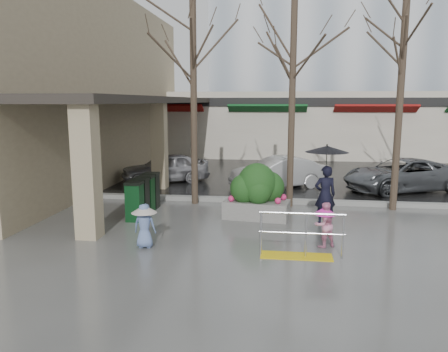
% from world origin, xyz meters
% --- Properties ---
extents(ground, '(120.00, 120.00, 0.00)m').
position_xyz_m(ground, '(0.00, 0.00, 0.00)').
color(ground, '#51514F').
rests_on(ground, ground).
extents(street_asphalt, '(120.00, 36.00, 0.01)m').
position_xyz_m(street_asphalt, '(0.00, 22.00, 0.01)').
color(street_asphalt, black).
rests_on(street_asphalt, ground).
extents(curb, '(120.00, 0.30, 0.15)m').
position_xyz_m(curb, '(0.00, 4.00, 0.07)').
color(curb, gray).
rests_on(curb, ground).
extents(near_building, '(6.00, 18.00, 8.00)m').
position_xyz_m(near_building, '(-9.00, 8.00, 4.00)').
color(near_building, tan).
rests_on(near_building, ground).
extents(canopy_slab, '(2.80, 18.00, 0.25)m').
position_xyz_m(canopy_slab, '(-4.80, 8.00, 3.62)').
color(canopy_slab, '#2D2823').
rests_on(canopy_slab, pillar_front).
extents(pillar_front, '(0.55, 0.55, 3.50)m').
position_xyz_m(pillar_front, '(-3.90, -0.50, 1.75)').
color(pillar_front, tan).
rests_on(pillar_front, ground).
extents(pillar_back, '(0.55, 0.55, 3.50)m').
position_xyz_m(pillar_back, '(-3.90, 6.00, 1.75)').
color(pillar_back, tan).
rests_on(pillar_back, ground).
extents(storefront_row, '(34.00, 6.74, 4.00)m').
position_xyz_m(storefront_row, '(2.00, 17.97, 2.01)').
color(storefront_row, beige).
rests_on(storefront_row, ground).
extents(handrail, '(1.90, 0.50, 1.03)m').
position_xyz_m(handrail, '(1.36, -1.20, 0.38)').
color(handrail, yellow).
rests_on(handrail, ground).
extents(tree_west, '(3.20, 3.20, 6.80)m').
position_xyz_m(tree_west, '(-2.00, 3.60, 5.08)').
color(tree_west, '#382B21').
rests_on(tree_west, ground).
extents(tree_midwest, '(3.20, 3.20, 7.00)m').
position_xyz_m(tree_midwest, '(1.20, 3.60, 5.23)').
color(tree_midwest, '#382B21').
rests_on(tree_midwest, ground).
extents(tree_mideast, '(3.20, 3.20, 6.50)m').
position_xyz_m(tree_mideast, '(4.50, 3.60, 4.86)').
color(tree_mideast, '#382B21').
rests_on(tree_mideast, ground).
extents(woman, '(1.21, 1.21, 2.27)m').
position_xyz_m(woman, '(2.16, 1.61, 1.35)').
color(woman, black).
rests_on(woman, ground).
extents(child_pink, '(0.66, 0.61, 1.09)m').
position_xyz_m(child_pink, '(1.97, -0.43, 0.61)').
color(child_pink, pink).
rests_on(child_pink, ground).
extents(child_blue, '(0.61, 0.61, 1.07)m').
position_xyz_m(child_blue, '(-2.26, -1.05, 0.64)').
color(child_blue, '#657DB3').
rests_on(child_blue, ground).
extents(planter, '(2.00, 1.19, 1.65)m').
position_xyz_m(planter, '(0.22, 1.98, 0.79)').
color(planter, slate).
rests_on(planter, ground).
extents(news_boxes, '(0.49, 2.07, 1.16)m').
position_xyz_m(news_boxes, '(-3.28, 1.99, 0.58)').
color(news_boxes, '#0D3D1A').
rests_on(news_boxes, ground).
extents(car_a, '(3.98, 2.84, 1.26)m').
position_xyz_m(car_a, '(-4.04, 7.31, 0.63)').
color(car_a, '#9F9EA3').
rests_on(car_a, ground).
extents(car_b, '(4.00, 2.98, 1.26)m').
position_xyz_m(car_b, '(0.78, 6.67, 0.63)').
color(car_b, silver).
rests_on(car_b, ground).
extents(car_c, '(4.99, 3.69, 1.26)m').
position_xyz_m(car_c, '(5.53, 6.74, 0.63)').
color(car_c, '#5B5F63').
rests_on(car_c, ground).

